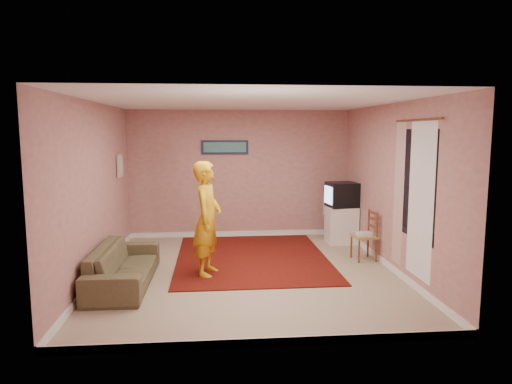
{
  "coord_description": "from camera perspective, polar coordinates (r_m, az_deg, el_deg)",
  "views": [
    {
      "loc": [
        -0.48,
        -6.83,
        2.17
      ],
      "look_at": [
        0.17,
        0.6,
        1.17
      ],
      "focal_mm": 32.0,
      "sensor_mm": 36.0,
      "label": 1
    }
  ],
  "objects": [
    {
      "name": "wall_front",
      "position": [
        4.44,
        1.26,
        -3.67
      ],
      "size": [
        4.5,
        0.02,
        2.6
      ],
      "primitive_type": "cube",
      "color": "tan",
      "rests_on": "ground"
    },
    {
      "name": "baseboard_back",
      "position": [
        9.57,
        -2.02,
        -5.21
      ],
      "size": [
        4.5,
        0.02,
        0.1
      ],
      "primitive_type": "cube",
      "color": "white",
      "rests_on": "ground"
    },
    {
      "name": "dvd_player",
      "position": [
        9.5,
        9.69,
        -2.8
      ],
      "size": [
        0.38,
        0.29,
        0.06
      ],
      "primitive_type": "cube",
      "rotation": [
        0.0,
        0.0,
        -0.14
      ],
      "color": "#A7A6AB",
      "rests_on": "chair_a"
    },
    {
      "name": "wall_back",
      "position": [
        9.38,
        -2.06,
        2.27
      ],
      "size": [
        4.5,
        0.02,
        2.6
      ],
      "primitive_type": "cube",
      "color": "tan",
      "rests_on": "ground"
    },
    {
      "name": "tv_cabinet",
      "position": [
        9.1,
        10.61,
        -4.03
      ],
      "size": [
        0.56,
        0.51,
        0.71
      ],
      "primitive_type": "cube",
      "color": "white",
      "rests_on": "ground"
    },
    {
      "name": "baseboard_right",
      "position": [
        7.65,
        16.22,
        -8.79
      ],
      "size": [
        0.02,
        5.0,
        0.1
      ],
      "primitive_type": "cube",
      "color": "white",
      "rests_on": "ground"
    },
    {
      "name": "wall_left",
      "position": [
        7.11,
        -19.39,
        0.15
      ],
      "size": [
        0.02,
        5.0,
        2.6
      ],
      "primitive_type": "cube",
      "color": "tan",
      "rests_on": "ground"
    },
    {
      "name": "picture_left",
      "position": [
        8.63,
        -16.63,
        3.16
      ],
      "size": [
        0.04,
        0.38,
        0.42
      ],
      "color": "tan",
      "rests_on": "wall_left"
    },
    {
      "name": "ground",
      "position": [
        7.18,
        -0.97,
        -9.98
      ],
      "size": [
        5.0,
        5.0,
        0.0
      ],
      "primitive_type": "plane",
      "color": "tan",
      "rests_on": "ground"
    },
    {
      "name": "game_console",
      "position": [
        7.94,
        13.36,
        -5.08
      ],
      "size": [
        0.25,
        0.19,
        0.05
      ],
      "primitive_type": "cube",
      "rotation": [
        0.0,
        0.0,
        0.05
      ],
      "color": "white",
      "rests_on": "chair_b"
    },
    {
      "name": "baseboard_front",
      "position": [
        4.85,
        1.2,
        -18.27
      ],
      "size": [
        4.5,
        0.02,
        0.1
      ],
      "primitive_type": "cube",
      "color": "white",
      "rests_on": "ground"
    },
    {
      "name": "curtain_floral",
      "position": [
        7.08,
        17.41,
        -0.21
      ],
      "size": [
        0.01,
        0.35,
        2.1
      ],
      "primitive_type": "cube",
      "color": "silver",
      "rests_on": "wall_right"
    },
    {
      "name": "crt_tv",
      "position": [
        8.99,
        10.67,
        -0.32
      ],
      "size": [
        0.61,
        0.55,
        0.48
      ],
      "rotation": [
        0.0,
        0.0,
        0.11
      ],
      "color": "black",
      "rests_on": "tv_cabinet"
    },
    {
      "name": "chair_a",
      "position": [
        9.49,
        9.7,
        -2.47
      ],
      "size": [
        0.48,
        0.47,
        0.47
      ],
      "rotation": [
        0.0,
        0.0,
        -0.29
      ],
      "color": "#A68051",
      "rests_on": "ground"
    },
    {
      "name": "sofa",
      "position": [
        6.81,
        -16.19,
        -8.8
      ],
      "size": [
        0.77,
        1.93,
        0.56
      ],
      "primitive_type": "imported",
      "rotation": [
        0.0,
        0.0,
        1.56
      ],
      "color": "brown",
      "rests_on": "ground"
    },
    {
      "name": "wall_right",
      "position": [
        7.41,
        16.65,
        0.54
      ],
      "size": [
        0.02,
        5.0,
        2.6
      ],
      "primitive_type": "cube",
      "color": "tan",
      "rests_on": "ground"
    },
    {
      "name": "chair_b",
      "position": [
        7.93,
        13.37,
        -4.67
      ],
      "size": [
        0.4,
        0.42,
        0.46
      ],
      "rotation": [
        0.0,
        0.0,
        -1.46
      ],
      "color": "#A68051",
      "rests_on": "ground"
    },
    {
      "name": "area_rug",
      "position": [
        7.94,
        -0.52,
        -8.2
      ],
      "size": [
        2.57,
        3.2,
        0.02
      ],
      "primitive_type": "cube",
      "rotation": [
        0.0,
        0.0,
        0.01
      ],
      "color": "black",
      "rests_on": "ground"
    },
    {
      "name": "person",
      "position": [
        6.9,
        -6.1,
        -3.33
      ],
      "size": [
        0.56,
        0.71,
        1.73
      ],
      "primitive_type": "imported",
      "rotation": [
        0.0,
        0.0,
        1.33
      ],
      "color": "orange",
      "rests_on": "ground"
    },
    {
      "name": "curtain_sheer",
      "position": [
        6.45,
        19.88,
        -1.05
      ],
      "size": [
        0.01,
        0.75,
        2.1
      ],
      "primitive_type": "cube",
      "color": "white",
      "rests_on": "wall_right"
    },
    {
      "name": "baseboard_left",
      "position": [
        7.37,
        -18.89,
        -9.54
      ],
      "size": [
        0.02,
        5.0,
        0.1
      ],
      "primitive_type": "cube",
      "color": "white",
      "rests_on": "ground"
    },
    {
      "name": "picture_back",
      "position": [
        9.31,
        -3.92,
        5.61
      ],
      "size": [
        0.95,
        0.04,
        0.28
      ],
      "color": "#141B37",
      "rests_on": "wall_back"
    },
    {
      "name": "blue_throw",
      "position": [
        9.46,
        9.72,
        -1.45
      ],
      "size": [
        0.43,
        0.05,
        0.45
      ],
      "primitive_type": "cube",
      "color": "#94B3F3",
      "rests_on": "chair_a"
    },
    {
      "name": "curtain_rod",
      "position": [
        6.51,
        19.51,
        8.5
      ],
      "size": [
        0.02,
        1.4,
        0.02
      ],
      "primitive_type": "cylinder",
      "rotation": [
        1.57,
        0.0,
        0.0
      ],
      "color": "brown",
      "rests_on": "wall_right"
    },
    {
      "name": "ceiling",
      "position": [
        6.86,
        -1.02,
        11.2
      ],
      "size": [
        4.5,
        5.0,
        0.02
      ],
      "primitive_type": "cube",
      "color": "white",
      "rests_on": "wall_back"
    },
    {
      "name": "window",
      "position": [
        6.57,
        19.53,
        0.88
      ],
      "size": [
        0.01,
        1.1,
        1.5
      ],
      "primitive_type": "cube",
      "color": "black",
      "rests_on": "wall_right"
    }
  ]
}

